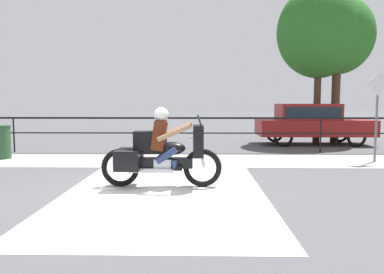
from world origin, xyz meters
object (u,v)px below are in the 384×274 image
motorcycle (160,152)px  street_sign (377,106)px  tree_behind_sign (338,36)px  parked_car (311,121)px  tree_behind_car (319,32)px  trash_bin (1,142)px

motorcycle → street_sign: bearing=27.7°
street_sign → tree_behind_sign: size_ratio=0.43×
parked_car → street_sign: size_ratio=1.74×
motorcycle → tree_behind_car: bearing=54.2°
motorcycle → trash_bin: size_ratio=2.40×
parked_car → tree_behind_sign: 3.62m
trash_bin → street_sign: street_sign is taller
tree_behind_car → tree_behind_sign: bearing=0.8°
parked_car → tree_behind_car: size_ratio=0.69×
parked_car → tree_behind_car: bearing=55.5°
motorcycle → tree_behind_sign: bearing=50.8°
parked_car → street_sign: bearing=-85.2°
trash_bin → street_sign: size_ratio=0.40×
motorcycle → tree_behind_car: 10.53m
parked_car → motorcycle: bearing=-126.6°
motorcycle → tree_behind_sign: (6.32, 8.12, 3.59)m
tree_behind_car → trash_bin: bearing=-156.7°
trash_bin → tree_behind_car: tree_behind_car is taller
trash_bin → street_sign: (10.73, -0.39, 1.06)m
trash_bin → tree_behind_car: 12.23m
tree_behind_sign → tree_behind_car: size_ratio=0.93×
tree_behind_car → motorcycle: bearing=-124.5°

